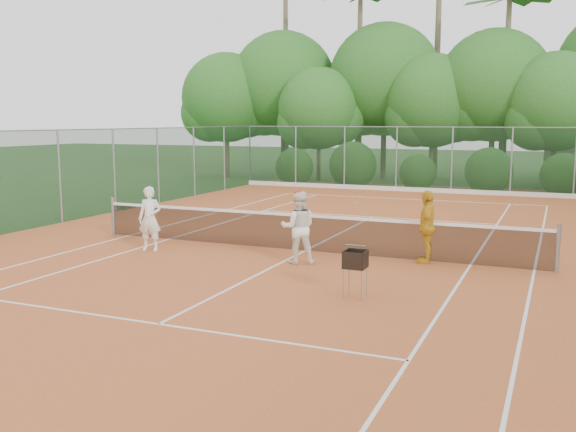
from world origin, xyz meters
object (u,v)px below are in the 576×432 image
(player_white, at_px, (150,219))
(player_center_grp, at_px, (298,227))
(ball_hopper, at_px, (355,260))
(player_yellow, at_px, (427,227))

(player_white, bearing_deg, player_center_grp, -10.51)
(ball_hopper, bearing_deg, player_center_grp, 129.25)
(player_yellow, relative_size, ball_hopper, 1.89)
(player_center_grp, xyz_separation_m, ball_hopper, (2.09, -2.30, -0.14))
(player_white, distance_m, player_yellow, 6.90)
(player_center_grp, relative_size, player_yellow, 1.01)
(player_white, distance_m, player_center_grp, 4.04)
(player_center_grp, distance_m, ball_hopper, 3.11)
(player_white, bearing_deg, player_yellow, -0.90)
(player_center_grp, distance_m, player_yellow, 2.99)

